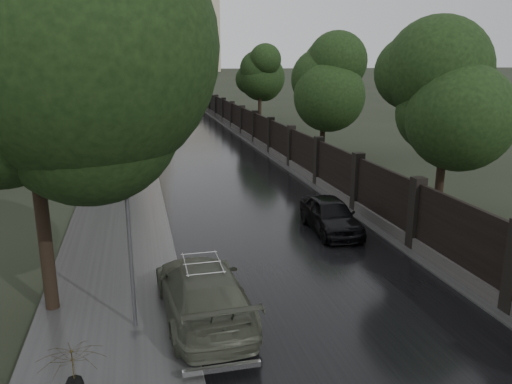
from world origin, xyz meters
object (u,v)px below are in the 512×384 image
Objects in this scene: pedestrian_umbrella at (73,375)px; tree_left_near at (26,74)px; lamp_post at (129,232)px; volga_sedan at (203,291)px; tree_right_a at (447,105)px; traffic_light at (147,125)px; car_right_near at (330,215)px; tree_left_far at (93,80)px; tree_right_c at (260,78)px; tree_right_b at (324,87)px.

tree_left_near is at bearing 119.71° from pedestrian_umbrella.
volga_sedan is (1.80, 0.25, -1.90)m from lamp_post.
tree_right_a is at bearing 18.32° from tree_left_near.
traffic_light is at bearing 81.47° from tree_left_near.
lamp_post reaches higher than car_right_near.
tree_left_far is 26.91m from tree_right_a.
traffic_light is (1.10, 23.49, -0.27)m from lamp_post.
lamp_post is at bearing -153.26° from tree_right_a.
pedestrian_umbrella is at bearing -100.46° from lamp_post.
volga_sedan is (0.70, -23.24, -1.63)m from traffic_light.
tree_right_c is 40.67m from lamp_post.
tree_left_near reaches higher than tree_right_a.
tree_right_c reaches higher than traffic_light.
lamp_post is (-12.90, -38.50, -2.28)m from tree_right_c.
tree_right_a is at bearing -90.00° from tree_right_b.
tree_left_near is 4.60m from lamp_post.
tree_right_b is 15.96m from car_right_near.
car_right_near is (10.32, -22.49, -4.54)m from tree_left_far.
lamp_post is at bearing 5.33° from volga_sedan.
tree_right_b reaches higher than volga_sedan.
tree_left_near is 2.22× the size of car_right_near.
tree_right_b is 23.47m from volga_sedan.
traffic_light is at bearing -53.53° from tree_left_far.
tree_left_near is 2.29× the size of traffic_light.
tree_right_a reaches higher than car_right_near.
tree_right_a is 6.72m from car_right_near.
volga_sedan is at bearing -17.32° from tree_left_near.
tree_left_near reaches higher than lamp_post.
tree_right_c is 1.37× the size of lamp_post.
tree_left_near is 39.99m from tree_right_c.
tree_right_c is at bearing 90.00° from tree_right_b.
tree_right_a is at bearing -54.83° from tree_left_far.
tree_right_c reaches higher than car_right_near.
lamp_post is 0.96× the size of volga_sedan.
traffic_light is 0.97× the size of car_right_near.
tree_left_far reaches higher than tree_right_b.
tree_left_far is 28.94m from volga_sedan.
lamp_post is 1.83× the size of pedestrian_umbrella.
volga_sedan is at bearing -106.18° from tree_right_c.
traffic_light is at bearing 165.76° from tree_right_b.
lamp_post is (-12.90, -6.50, -2.28)m from tree_right_a.
traffic_light reaches higher than car_right_near.
traffic_light is at bearing 124.77° from tree_right_a.
tree_right_c is 1.32× the size of volga_sedan.
lamp_post is (2.60, -28.50, -2.57)m from tree_left_far.
tree_right_b is 24.33m from lamp_post.
tree_left_near is 24.31m from tree_right_b.
tree_right_c is at bearing -108.85° from volga_sedan.
tree_right_b is at bearing 78.87° from pedestrian_umbrella.
tree_left_near reaches higher than tree_right_c.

